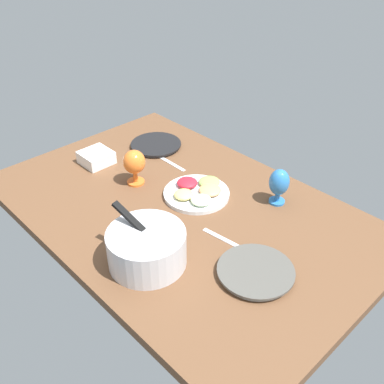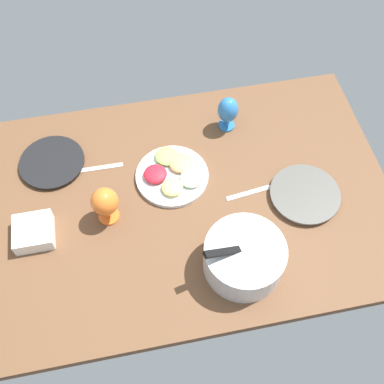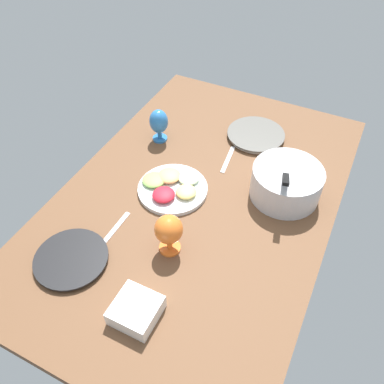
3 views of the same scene
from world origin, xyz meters
TOP-DOWN VIEW (x-y plane):
  - ground_plane at (0.00, 0.00)cm, footprint 160.00×104.00cm
  - dinner_plate_left at (-46.10, 7.74)cm, footprint 26.56×26.56cm
  - dinner_plate_right at (47.09, -25.90)cm, footprint 25.59×25.59cm
  - mixing_bowl at (-15.97, 30.45)cm, footprint 28.52×27.43cm
  - fruit_platter at (1.46, -10.88)cm, footprint 28.23×28.23cm
  - hurricane_glass_blue at (-25.09, -31.50)cm, footprint 8.40×8.40cm
  - hurricane_glass_orange at (27.48, 2.14)cm, footprint 9.82×9.82cm
  - square_bowl_white at (54.29, 4.94)cm, footprint 13.69×13.69cm
  - fork_by_left_plate at (-25.78, 2.25)cm, footprint 18.09×3.98cm
  - fork_by_right_plate at (28.81, -20.37)cm, footprint 18.02×2.05cm

SIDE VIEW (x-z plane):
  - ground_plane at x=0.00cm, z-range -4.00..0.00cm
  - fork_by_left_plate at x=-25.78cm, z-range 0.00..0.60cm
  - fork_by_right_plate at x=28.81cm, z-range 0.00..0.60cm
  - dinner_plate_right at x=47.09cm, z-range 0.04..2.01cm
  - dinner_plate_left at x=-46.10cm, z-range 0.05..2.37cm
  - fruit_platter at x=1.46cm, z-range -0.57..4.27cm
  - square_bowl_white at x=54.29cm, z-range 0.33..6.24cm
  - mixing_bowl at x=-15.97cm, z-range -2.82..17.02cm
  - hurricane_glass_blue at x=-25.09cm, z-range 1.53..17.30cm
  - hurricane_glass_orange at x=27.48cm, z-range 2.09..18.31cm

